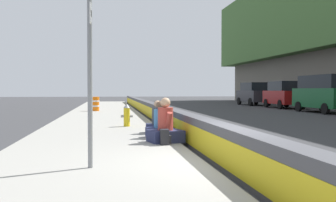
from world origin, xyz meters
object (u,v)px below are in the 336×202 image
(backpack, at_px, (165,137))
(construction_barrel, at_px, (95,104))
(seated_person_middle, at_px, (160,126))
(seated_person_foreground, at_px, (165,128))
(parked_car_midline, at_px, (284,94))
(parked_car_far, at_px, (254,93))
(route_sign_post, at_px, (90,55))
(parked_car_fourth, at_px, (324,93))
(fire_hydrant, at_px, (127,115))
(seated_person_rear, at_px, (158,123))

(backpack, relative_size, construction_barrel, 0.42)
(seated_person_middle, height_order, backpack, seated_person_middle)
(seated_person_foreground, bearing_deg, parked_car_midline, -32.69)
(parked_car_midline, distance_m, parked_car_far, 6.35)
(route_sign_post, xyz_separation_m, seated_person_middle, (4.29, -1.85, -1.73))
(parked_car_fourth, bearing_deg, route_sign_post, 139.20)
(route_sign_post, xyz_separation_m, fire_hydrant, (7.94, -1.03, -1.62))
(construction_barrel, bearing_deg, route_sign_post, -178.38)
(route_sign_post, xyz_separation_m, construction_barrel, (19.26, 0.55, -1.59))
(seated_person_foreground, xyz_separation_m, seated_person_rear, (2.27, -0.07, -0.04))
(fire_hydrant, distance_m, seated_person_foreground, 4.78)
(seated_person_middle, distance_m, parked_car_fourth, 18.28)
(backpack, relative_size, parked_car_midline, 0.08)
(seated_person_middle, height_order, seated_person_rear, seated_person_middle)
(seated_person_foreground, distance_m, construction_barrel, 16.21)
(seated_person_foreground, bearing_deg, parked_car_fourth, -42.91)
(backpack, bearing_deg, seated_person_rear, -3.31)
(route_sign_post, distance_m, construction_barrel, 19.33)
(parked_car_midline, xyz_separation_m, parked_car_far, (6.35, 0.21, 0.00))
(route_sign_post, height_order, parked_car_midline, route_sign_post)
(seated_person_middle, xyz_separation_m, seated_person_rear, (1.21, -0.08, -0.00))
(construction_barrel, distance_m, parked_car_far, 18.71)
(route_sign_post, relative_size, parked_car_midline, 0.74)
(seated_person_rear, distance_m, backpack, 2.75)
(backpack, relative_size, parked_car_fourth, 0.08)
(backpack, distance_m, parked_car_midline, 24.73)
(route_sign_post, bearing_deg, parked_car_fourth, -40.80)
(backpack, bearing_deg, construction_barrel, 8.00)
(fire_hydrant, distance_m, seated_person_middle, 3.75)
(route_sign_post, distance_m, fire_hydrant, 8.17)
(seated_person_middle, xyz_separation_m, parked_car_far, (25.72, -12.90, 0.70))
(parked_car_far, bearing_deg, seated_person_rear, 152.37)
(seated_person_middle, bearing_deg, parked_car_midline, -34.11)
(route_sign_post, height_order, parked_car_fourth, route_sign_post)
(construction_barrel, bearing_deg, parked_car_midline, -74.19)
(fire_hydrant, bearing_deg, construction_barrel, 7.93)
(route_sign_post, distance_m, parked_car_far, 33.45)
(seated_person_middle, relative_size, construction_barrel, 1.14)
(fire_hydrant, xyz_separation_m, parked_car_fourth, (9.22, -13.78, 0.77))
(seated_person_foreground, relative_size, seated_person_middle, 1.12)
(parked_car_midline, height_order, parked_car_far, same)
(seated_person_foreground, distance_m, seated_person_middle, 1.06)
(route_sign_post, relative_size, seated_person_middle, 3.31)
(parked_car_fourth, bearing_deg, seated_person_foreground, 137.09)
(seated_person_rear, bearing_deg, fire_hydrant, 20.22)
(backpack, height_order, parked_car_midline, parked_car_midline)
(seated_person_foreground, bearing_deg, seated_person_middle, 0.47)
(fire_hydrant, distance_m, construction_barrel, 11.43)
(backpack, xyz_separation_m, parked_car_midline, (20.89, -13.20, 0.85))
(fire_hydrant, distance_m, parked_car_fourth, 16.59)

